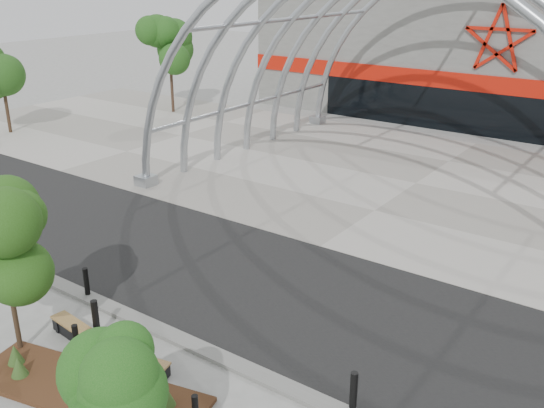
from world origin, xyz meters
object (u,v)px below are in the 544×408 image
object	(u,v)px
street_tree_1	(106,386)
bench_0	(78,333)
street_tree_0	(3,247)
bench_1	(137,364)
bollard_2	(76,342)

from	to	relation	value
street_tree_1	bench_0	world-z (taller)	street_tree_1
street_tree_0	bench_1	world-z (taller)	street_tree_0
bench_0	bench_1	size ratio (longest dim) A/B	1.14
street_tree_0	bollard_2	xyz separation A→B (m)	(1.48, 0.67, -2.50)
street_tree_0	bench_1	distance (m)	4.35
bench_1	street_tree_1	bearing A→B (deg)	-46.72
street_tree_1	bollard_2	xyz separation A→B (m)	(-4.53, 2.57, -2.31)
bench_0	bench_1	xyz separation A→B (m)	(2.29, -0.01, -0.03)
street_tree_0	street_tree_1	world-z (taller)	street_tree_0
bollard_2	street_tree_1	bearing A→B (deg)	-29.54
bollard_2	bench_1	bearing A→B (deg)	17.61
street_tree_1	street_tree_0	bearing A→B (deg)	162.52
street_tree_0	bollard_2	world-z (taller)	street_tree_0
street_tree_0	street_tree_1	distance (m)	6.31
street_tree_1	bollard_2	distance (m)	5.69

